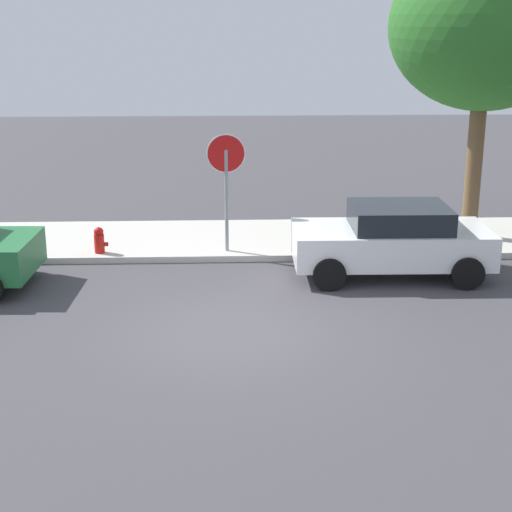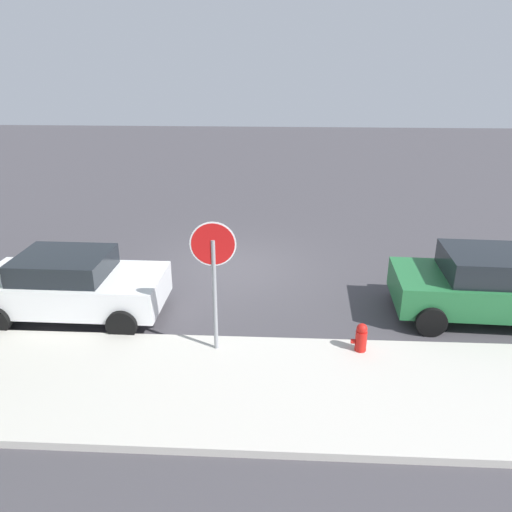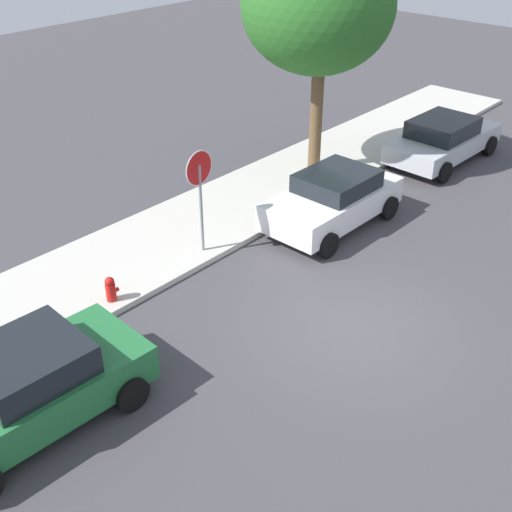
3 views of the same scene
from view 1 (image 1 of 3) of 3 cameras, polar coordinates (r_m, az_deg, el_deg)
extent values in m
plane|color=#423F44|center=(13.29, -1.46, -5.47)|extent=(60.00, 60.00, 0.00)
cube|color=beige|center=(18.41, -1.71, 1.21)|extent=(32.00, 3.14, 0.14)
cylinder|color=gray|center=(17.03, -2.16, 3.78)|extent=(0.08, 0.08, 2.37)
cylinder|color=white|center=(16.81, -2.20, 7.46)|extent=(0.84, 0.06, 0.84)
cylinder|color=red|center=(16.81, -2.20, 7.46)|extent=(0.79, 0.07, 0.79)
cube|color=white|center=(16.15, 9.76, 0.84)|extent=(3.97, 1.86, 0.69)
cube|color=black|center=(16.04, 10.40, 2.82)|extent=(1.95, 1.62, 0.46)
cylinder|color=black|center=(15.19, 5.36, -1.33)|extent=(0.64, 0.23, 0.64)
cylinder|color=black|center=(16.90, 4.66, 0.60)|extent=(0.64, 0.23, 0.64)
cylinder|color=black|center=(15.73, 15.12, -1.21)|extent=(0.64, 0.23, 0.64)
cylinder|color=black|center=(17.39, 13.50, 0.65)|extent=(0.64, 0.23, 0.64)
cylinder|color=black|center=(16.90, -17.02, -0.11)|extent=(0.65, 0.25, 0.64)
cylinder|color=brown|center=(18.77, 15.55, 6.15)|extent=(0.37, 0.37, 3.48)
ellipsoid|color=#286623|center=(18.64, 16.34, 15.76)|extent=(4.25, 4.25, 3.70)
cylinder|color=red|center=(17.43, -11.31, 0.67)|extent=(0.22, 0.22, 0.55)
sphere|color=red|center=(17.34, -11.38, 1.73)|extent=(0.21, 0.21, 0.21)
cylinder|color=red|center=(17.39, -10.83, 0.85)|extent=(0.08, 0.09, 0.09)
camera|label=2|loc=(24.91, -5.26, 17.68)|focal=35.00mm
camera|label=3|loc=(11.67, -61.32, 24.09)|focal=45.00mm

